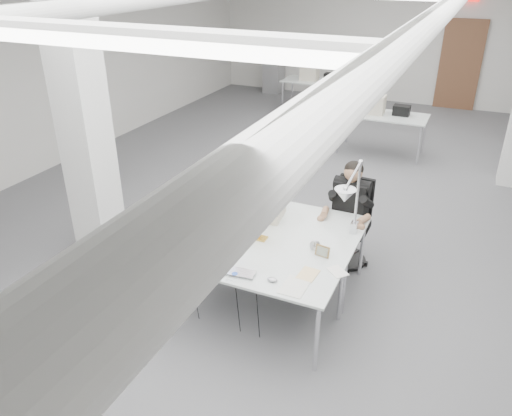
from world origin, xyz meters
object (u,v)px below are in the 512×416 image
(office_chair, at_px, (349,226))
(seated_person, at_px, (351,198))
(desk_main, at_px, (249,260))
(bankers_lamp, at_px, (259,226))
(laptop, at_px, (235,275))
(desk_phone, at_px, (185,237))
(monitor, at_px, (214,210))
(beige_monitor, at_px, (265,201))
(architect_lamp, at_px, (352,200))

(office_chair, bearing_deg, seated_person, -85.94)
(desk_main, distance_m, bankers_lamp, 0.43)
(seated_person, distance_m, laptop, 1.88)
(office_chair, height_order, desk_phone, office_chair)
(seated_person, bearing_deg, bankers_lamp, -118.96)
(monitor, height_order, desk_phone, monitor)
(seated_person, xyz_separation_m, laptop, (-0.61, -1.78, -0.13))
(laptop, height_order, beige_monitor, beige_monitor)
(laptop, relative_size, architect_lamp, 0.35)
(monitor, xyz_separation_m, desk_phone, (-0.23, -0.22, -0.26))
(bankers_lamp, bearing_deg, beige_monitor, 116.83)
(monitor, xyz_separation_m, bankers_lamp, (0.47, 0.10, -0.13))
(monitor, bearing_deg, seated_person, 44.91)
(monitor, bearing_deg, office_chair, 46.12)
(desk_main, distance_m, architect_lamp, 1.17)
(bankers_lamp, bearing_deg, architect_lamp, 27.78)
(seated_person, bearing_deg, office_chair, 94.06)
(seated_person, bearing_deg, architect_lamp, -73.08)
(architect_lamp, bearing_deg, desk_phone, -169.20)
(office_chair, relative_size, beige_monitor, 2.49)
(desk_main, distance_m, desk_phone, 0.76)
(monitor, distance_m, laptop, 0.87)
(laptop, bearing_deg, seated_person, 66.38)
(beige_monitor, height_order, architect_lamp, architect_lamp)
(seated_person, bearing_deg, beige_monitor, -141.78)
(architect_lamp, bearing_deg, beige_monitor, 158.14)
(beige_monitor, bearing_deg, desk_phone, -131.16)
(laptop, height_order, bankers_lamp, bankers_lamp)
(architect_lamp, bearing_deg, monitor, -174.44)
(seated_person, height_order, bankers_lamp, seated_person)
(monitor, distance_m, architect_lamp, 1.40)
(office_chair, bearing_deg, desk_phone, -129.97)
(desk_main, height_order, desk_phone, desk_phone)
(desk_main, xyz_separation_m, bankers_lamp, (-0.06, 0.39, 0.17))
(laptop, xyz_separation_m, architect_lamp, (0.79, 1.00, 0.48))
(seated_person, xyz_separation_m, beige_monitor, (-0.84, -0.57, 0.05))
(desk_main, distance_m, beige_monitor, 0.93)
(office_chair, distance_m, seated_person, 0.39)
(office_chair, bearing_deg, architect_lamp, -73.84)
(laptop, bearing_deg, beige_monitor, 95.96)
(monitor, bearing_deg, desk_main, -29.19)
(office_chair, height_order, laptop, office_chair)
(desk_phone, distance_m, architect_lamp, 1.74)
(office_chair, height_order, monitor, monitor)
(monitor, distance_m, bankers_lamp, 0.50)
(desk_main, relative_size, beige_monitor, 4.40)
(desk_main, bearing_deg, architect_lamp, 40.22)
(desk_phone, bearing_deg, beige_monitor, 75.56)
(architect_lamp, bearing_deg, desk_main, -150.27)
(laptop, distance_m, architect_lamp, 1.37)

